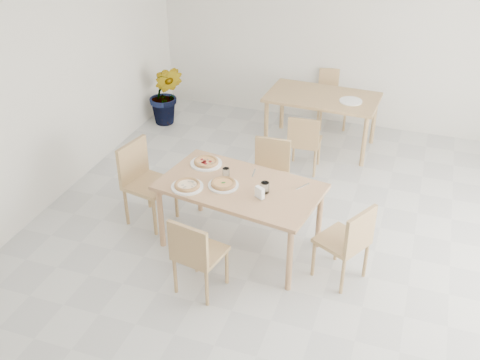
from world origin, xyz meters
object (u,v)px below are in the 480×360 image
(plate_margherita, at_px, (223,185))
(napkin_holder, at_px, (260,193))
(plate_pepperoni, at_px, (206,163))
(main_table, at_px, (240,192))
(pizza_mushroom, at_px, (187,185))
(chair_back_n, at_px, (332,94))
(chair_north, at_px, (270,170))
(pizza_margherita, at_px, (223,183))
(chair_west, at_px, (143,177))
(chair_east, at_px, (349,239))
(pizza_pepperoni, at_px, (206,162))
(chair_back_s, at_px, (304,140))
(plate_empty, at_px, (351,101))
(second_table, at_px, (322,102))
(chair_south, at_px, (195,252))
(plate_mushroom, at_px, (187,187))
(tumbler_a, at_px, (265,188))
(tumbler_b, at_px, (226,172))
(potted_plant, at_px, (166,95))

(plate_margherita, distance_m, napkin_holder, 0.42)
(plate_pepperoni, bearing_deg, plate_margherita, -47.33)
(plate_pepperoni, bearing_deg, main_table, -31.07)
(pizza_mushroom, bearing_deg, chair_back_n, 77.44)
(chair_north, distance_m, pizza_margherita, 0.98)
(chair_west, distance_m, chair_back_n, 3.51)
(plate_margherita, relative_size, plate_pepperoni, 0.91)
(main_table, bearing_deg, chair_east, 0.22)
(pizza_pepperoni, height_order, chair_back_s, pizza_pepperoni)
(plate_empty, bearing_deg, second_table, 169.42)
(chair_south, distance_m, plate_mushroom, 0.74)
(plate_pepperoni, xyz_separation_m, plate_empty, (1.17, 2.18, 0.00))
(pizza_mushroom, bearing_deg, chair_north, 62.51)
(plate_margherita, relative_size, napkin_holder, 2.48)
(tumbler_a, bearing_deg, chair_north, 102.79)
(pizza_mushroom, bearing_deg, tumbler_b, 48.69)
(chair_north, relative_size, tumbler_b, 8.80)
(tumbler_b, height_order, chair_back_s, tumbler_b)
(chair_south, relative_size, plate_margherita, 2.72)
(plate_mushroom, xyz_separation_m, pizza_mushroom, (0.00, 0.00, 0.02))
(chair_south, height_order, chair_east, chair_east)
(plate_margherita, xyz_separation_m, plate_empty, (0.84, 2.53, 0.00))
(chair_east, distance_m, chair_back_n, 3.60)
(pizza_mushroom, bearing_deg, pizza_margherita, 23.54)
(chair_north, bearing_deg, tumbler_b, -111.86)
(chair_south, height_order, plate_margherita, chair_south)
(napkin_holder, relative_size, chair_back_s, 0.16)
(plate_pepperoni, relative_size, second_table, 0.22)
(chair_west, xyz_separation_m, plate_mushroom, (0.69, -0.35, 0.22))
(chair_east, relative_size, pizza_mushroom, 2.68)
(plate_margherita, bearing_deg, pizza_margherita, 180.00)
(pizza_margherita, bearing_deg, plate_pepperoni, 132.67)
(chair_east, xyz_separation_m, plate_pepperoni, (-1.62, 0.47, 0.27))
(pizza_pepperoni, distance_m, tumbler_b, 0.33)
(potted_plant, bearing_deg, plate_empty, -0.96)
(chair_south, relative_size, chair_west, 0.89)
(pizza_mushroom, height_order, potted_plant, potted_plant)
(napkin_holder, distance_m, chair_back_s, 1.95)
(pizza_mushroom, relative_size, plate_empty, 1.05)
(plate_margherita, relative_size, pizza_pepperoni, 0.90)
(pizza_margherita, bearing_deg, main_table, 23.75)
(pizza_pepperoni, bearing_deg, chair_east, -16.05)
(plate_pepperoni, height_order, pizza_margherita, pizza_margherita)
(tumbler_b, bearing_deg, napkin_holder, -32.25)
(chair_south, distance_m, potted_plant, 3.82)
(chair_north, height_order, napkin_holder, napkin_holder)
(plate_margherita, bearing_deg, chair_east, -4.92)
(chair_south, distance_m, napkin_holder, 0.83)
(chair_south, height_order, chair_west, chair_west)
(chair_east, distance_m, pizza_pepperoni, 1.71)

